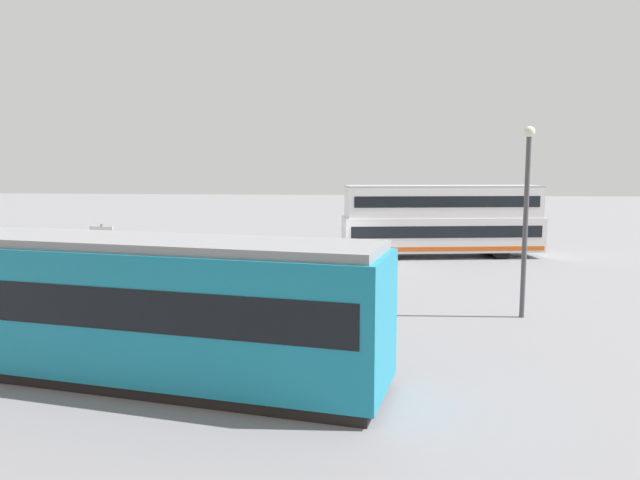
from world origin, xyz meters
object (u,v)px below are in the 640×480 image
object	(u,v)px
pedestrian_crossing	(345,271)
info_sign	(102,243)
pedestrian_near_railing	(228,258)
street_lamp	(526,206)
tram_yellow	(90,302)
double_decker_bus	(442,221)

from	to	relation	value
pedestrian_crossing	info_sign	size ratio (longest dim) A/B	0.66
pedestrian_near_railing	pedestrian_crossing	size ratio (longest dim) A/B	0.99
pedestrian_near_railing	pedestrian_crossing	distance (m)	5.98
pedestrian_crossing	street_lamp	bearing A→B (deg)	156.68
tram_yellow	pedestrian_crossing	size ratio (longest dim) A/B	8.46
double_decker_bus	pedestrian_near_railing	size ratio (longest dim) A/B	6.59
info_sign	tram_yellow	bearing A→B (deg)	115.15
pedestrian_crossing	street_lamp	xyz separation A→B (m)	(-6.03, 2.60, 2.70)
street_lamp	double_decker_bus	bearing A→B (deg)	-83.91
double_decker_bus	pedestrian_crossing	bearing A→B (deg)	66.83
info_sign	street_lamp	distance (m)	16.79
double_decker_bus	pedestrian_near_railing	bearing A→B (deg)	39.16
info_sign	street_lamp	bearing A→B (deg)	167.67
pedestrian_near_railing	info_sign	world-z (taller)	info_sign
pedestrian_crossing	double_decker_bus	bearing A→B (deg)	-113.17
double_decker_bus	pedestrian_crossing	xyz separation A→B (m)	(4.61, 10.77, -1.04)
tram_yellow	info_sign	size ratio (longest dim) A/B	5.60
pedestrian_near_railing	street_lamp	distance (m)	12.83
double_decker_bus	tram_yellow	size ratio (longest dim) A/B	0.77
tram_yellow	pedestrian_near_railing	bearing A→B (deg)	-90.69
tram_yellow	info_sign	distance (m)	11.23
tram_yellow	pedestrian_crossing	distance (m)	10.74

